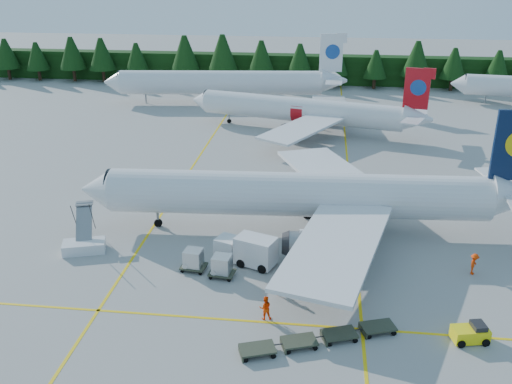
# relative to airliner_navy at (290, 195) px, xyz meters

# --- Properties ---
(ground) EXTENTS (320.00, 320.00, 0.00)m
(ground) POSITION_rel_airliner_navy_xyz_m (0.38, -9.72, -3.77)
(ground) COLOR #9D9D98
(ground) RESTS_ON ground
(taxi_stripe_a) EXTENTS (0.25, 120.00, 0.01)m
(taxi_stripe_a) POSITION_rel_airliner_navy_xyz_m (-13.62, 10.28, -3.76)
(taxi_stripe_a) COLOR yellow
(taxi_stripe_a) RESTS_ON ground
(taxi_stripe_b) EXTENTS (0.25, 120.00, 0.01)m
(taxi_stripe_b) POSITION_rel_airliner_navy_xyz_m (6.38, 10.28, -3.76)
(taxi_stripe_b) COLOR yellow
(taxi_stripe_b) RESTS_ON ground
(taxi_stripe_cross) EXTENTS (80.00, 0.25, 0.01)m
(taxi_stripe_cross) POSITION_rel_airliner_navy_xyz_m (0.38, -15.72, -3.76)
(taxi_stripe_cross) COLOR yellow
(taxi_stripe_cross) RESTS_ON ground
(treeline_hedge) EXTENTS (220.00, 4.00, 6.00)m
(treeline_hedge) POSITION_rel_airliner_navy_xyz_m (0.38, 72.28, -0.77)
(treeline_hedge) COLOR black
(treeline_hedge) RESTS_ON ground
(airliner_navy) EXTENTS (43.14, 35.43, 12.54)m
(airliner_navy) POSITION_rel_airliner_navy_xyz_m (0.00, 0.00, 0.00)
(airliner_navy) COLOR silver
(airliner_navy) RESTS_ON ground
(airliner_red) EXTENTS (36.60, 29.73, 10.87)m
(airliner_red) POSITION_rel_airliner_navy_xyz_m (-1.30, 35.56, -0.50)
(airliner_red) COLOR silver
(airliner_red) RESTS_ON ground
(airliner_far_left) EXTENTS (43.47, 8.41, 12.65)m
(airliner_far_left) POSITION_rel_airliner_navy_xyz_m (-17.23, 51.61, 0.20)
(airliner_far_left) COLOR silver
(airliner_far_left) RESTS_ON ground
(airstairs) EXTENTS (4.21, 5.71, 3.41)m
(airstairs) POSITION_rel_airliner_navy_xyz_m (-18.50, -6.41, -3.03)
(airstairs) COLOR silver
(airstairs) RESTS_ON ground
(service_truck) EXTENTS (5.83, 3.79, 2.65)m
(service_truck) POSITION_rel_airliner_navy_xyz_m (-3.38, -6.96, -2.46)
(service_truck) COLOR white
(service_truck) RESTS_ON ground
(baggage_tug) EXTENTS (2.70, 1.81, 1.32)m
(baggage_tug) POSITION_rel_airliner_navy_xyz_m (13.88, -16.18, -3.12)
(baggage_tug) COLOR #FFEA0E
(baggage_tug) RESTS_ON ground
(dolly_train) EXTENTS (11.12, 5.75, 0.14)m
(dolly_train) POSITION_rel_airliner_navy_xyz_m (3.31, -17.66, -3.32)
(dolly_train) COLOR #373C2C
(dolly_train) RESTS_ON ground
(uld_pair) EXTENTS (4.91, 2.66, 1.63)m
(uld_pair) POSITION_rel_airliner_navy_xyz_m (-6.35, -9.21, -2.67)
(uld_pair) COLOR #373C2C
(uld_pair) RESTS_ON ground
(crew_a) EXTENTS (0.73, 0.61, 1.71)m
(crew_a) POSITION_rel_airliner_navy_xyz_m (0.03, -11.89, -2.91)
(crew_a) COLOR #FF5305
(crew_a) RESTS_ON ground
(crew_b) EXTENTS (1.06, 0.89, 1.92)m
(crew_b) POSITION_rel_airliner_navy_xyz_m (-0.77, -15.26, -2.81)
(crew_b) COLOR #FF4005
(crew_b) RESTS_ON ground
(crew_c) EXTENTS (0.83, 0.95, 1.91)m
(crew_c) POSITION_rel_airliner_navy_xyz_m (16.19, -6.65, -2.81)
(crew_c) COLOR #F73A05
(crew_c) RESTS_ON ground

